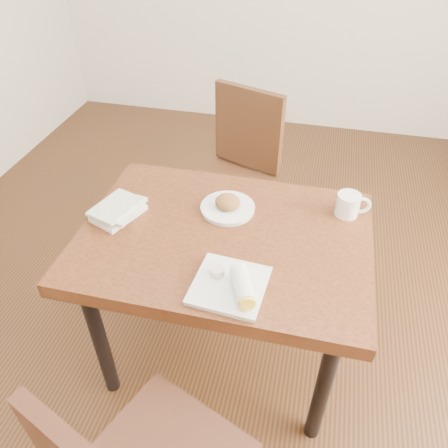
% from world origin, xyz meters
% --- Properties ---
extents(ground, '(4.00, 5.00, 0.01)m').
position_xyz_m(ground, '(0.00, 0.00, -0.01)').
color(ground, '#472814').
rests_on(ground, ground).
extents(table, '(1.09, 0.79, 0.75)m').
position_xyz_m(table, '(0.00, 0.00, 0.66)').
color(table, brown).
rests_on(table, ground).
extents(chair_far, '(0.54, 0.54, 0.95)m').
position_xyz_m(chair_far, '(-0.12, 0.79, 0.55)').
color(chair_far, '#482714').
rests_on(chair_far, ground).
extents(plate_scone, '(0.22, 0.22, 0.07)m').
position_xyz_m(plate_scone, '(-0.02, 0.15, 0.77)').
color(plate_scone, white).
rests_on(plate_scone, table).
extents(coffee_mug, '(0.14, 0.09, 0.09)m').
position_xyz_m(coffee_mug, '(0.45, 0.23, 0.80)').
color(coffee_mug, white).
rests_on(coffee_mug, table).
extents(plate_burrito, '(0.25, 0.25, 0.08)m').
position_xyz_m(plate_burrito, '(0.09, -0.27, 0.77)').
color(plate_burrito, white).
rests_on(plate_burrito, table).
extents(book_stack, '(0.20, 0.23, 0.05)m').
position_xyz_m(book_stack, '(-0.43, 0.02, 0.78)').
color(book_stack, white).
rests_on(book_stack, table).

